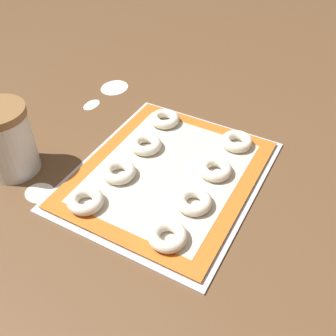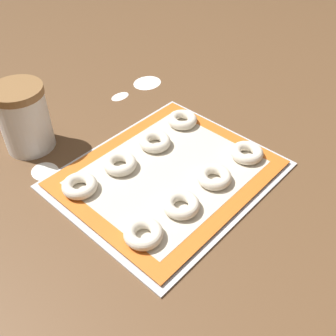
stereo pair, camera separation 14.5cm
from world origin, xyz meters
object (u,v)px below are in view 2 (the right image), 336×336
(bagel_back_far_left, at_px, (80,186))
(bagel_back_mid_right, at_px, (155,142))
(bagel_front_far_left, at_px, (143,234))
(bagel_back_far_right, at_px, (182,120))
(flour_canister, at_px, (24,118))
(baking_tray, at_px, (168,174))
(bagel_front_mid_right, at_px, (214,177))
(bagel_back_mid_left, at_px, (120,164))
(bagel_front_mid_left, at_px, (181,205))
(bagel_front_far_right, at_px, (247,153))

(bagel_back_far_left, distance_m, bagel_back_mid_right, 0.20)
(bagel_back_far_left, bearing_deg, bagel_back_mid_right, -3.50)
(bagel_back_far_left, bearing_deg, bagel_front_far_left, -89.51)
(bagel_back_far_right, xyz_separation_m, flour_canister, (-0.29, 0.21, 0.05))
(bagel_back_far_left, bearing_deg, baking_tray, -30.78)
(bagel_front_far_left, relative_size, bagel_back_far_left, 1.00)
(baking_tray, bearing_deg, bagel_front_far_left, -151.62)
(bagel_front_far_left, distance_m, bagel_front_mid_right, 0.20)
(flour_canister, bearing_deg, bagel_back_mid_left, -70.18)
(bagel_front_far_left, distance_m, bagel_front_mid_left, 0.10)
(bagel_back_far_left, bearing_deg, flour_canister, 84.43)
(bagel_front_mid_right, relative_size, bagel_back_far_right, 1.00)
(baking_tray, bearing_deg, bagel_front_far_right, -31.38)
(bagel_back_mid_left, bearing_deg, bagel_back_mid_right, -1.35)
(bagel_back_mid_right, height_order, bagel_back_far_right, same)
(baking_tray, distance_m, bagel_front_far_left, 0.18)
(bagel_front_far_right, bearing_deg, bagel_front_far_left, 178.34)
(bagel_front_far_left, bearing_deg, bagel_back_mid_left, 59.95)
(baking_tray, distance_m, bagel_back_far_right, 0.18)
(bagel_front_mid_left, distance_m, bagel_front_mid_right, 0.10)
(bagel_front_mid_right, bearing_deg, flour_canister, 114.93)
(flour_canister, bearing_deg, bagel_front_far_right, -53.70)
(bagel_front_mid_right, height_order, bagel_back_mid_left, same)
(bagel_back_far_right, height_order, flour_canister, flour_canister)
(bagel_front_mid_left, xyz_separation_m, bagel_front_mid_right, (0.10, 0.00, 0.00))
(bagel_back_far_left, bearing_deg, bagel_front_mid_right, -42.04)
(bagel_front_far_left, xyz_separation_m, bagel_back_mid_right, (0.20, 0.16, 0.00))
(bagel_front_far_right, xyz_separation_m, bagel_back_far_left, (-0.31, 0.19, 0.00))
(bagel_front_mid_right, bearing_deg, baking_tray, 116.52)
(bagel_back_far_left, bearing_deg, bagel_back_mid_left, -5.76)
(bagel_back_mid_left, relative_size, bagel_back_mid_right, 1.00)
(bagel_front_mid_left, relative_size, bagel_back_far_left, 1.00)
(bagel_back_mid_right, bearing_deg, bagel_front_mid_left, -121.62)
(bagel_back_far_left, height_order, bagel_back_far_right, same)
(bagel_front_far_left, relative_size, bagel_front_mid_right, 1.00)
(bagel_front_mid_right, relative_size, flour_canister, 0.47)
(bagel_front_mid_left, relative_size, bagel_front_mid_right, 1.00)
(bagel_back_mid_left, bearing_deg, bagel_front_mid_right, -59.14)
(bagel_back_far_left, relative_size, flour_canister, 0.47)
(bagel_front_mid_right, distance_m, bagel_front_far_right, 0.11)
(baking_tray, distance_m, bagel_front_mid_left, 0.11)
(bagel_back_far_left, xyz_separation_m, flour_canister, (0.02, 0.21, 0.05))
(baking_tray, distance_m, bagel_front_far_right, 0.18)
(bagel_back_mid_left, height_order, bagel_back_mid_right, same)
(bagel_front_mid_left, relative_size, bagel_back_far_right, 1.00)
(bagel_front_far_left, bearing_deg, bagel_back_mid_right, 39.49)
(baking_tray, relative_size, bagel_back_mid_right, 6.11)
(bagel_back_far_left, relative_size, bagel_back_mid_left, 1.00)
(bagel_back_mid_left, bearing_deg, bagel_front_far_right, -39.93)
(flour_canister, bearing_deg, bagel_front_far_left, -92.78)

